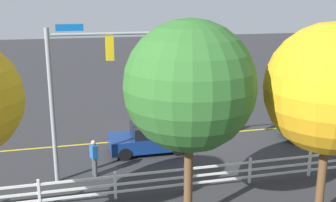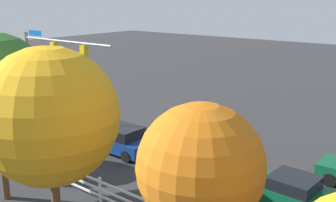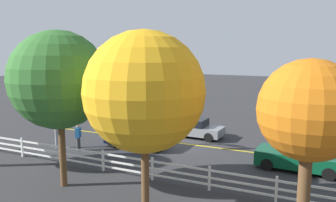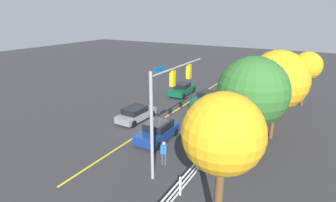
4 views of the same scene
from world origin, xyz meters
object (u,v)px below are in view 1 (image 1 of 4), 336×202
object	(u,v)px
pedestrian	(94,156)
tree_0	(190,86)
car_1	(313,105)
car_2	(149,138)
car_3	(320,125)
car_0	(175,115)
tree_1	(331,89)

from	to	relation	value
pedestrian	tree_0	bearing A→B (deg)	-75.54
car_1	car_2	size ratio (longest dim) A/B	1.12
car_1	tree_0	world-z (taller)	tree_0
car_2	car_3	bearing A→B (deg)	178.90
car_1	tree_0	distance (m)	16.69
car_1	car_0	bearing A→B (deg)	177.80
car_0	car_1	xyz separation A→B (m)	(-9.59, 0.05, 0.03)
car_3	tree_0	bearing A→B (deg)	37.61
car_0	car_3	bearing A→B (deg)	-25.52
tree_0	car_2	bearing A→B (deg)	-90.09
pedestrian	tree_1	distance (m)	10.20
car_3	tree_1	xyz separation A→B (m)	(5.13, 7.58, 4.07)
tree_1	car_2	bearing A→B (deg)	-58.51
tree_1	tree_0	bearing A→B (deg)	-9.45
car_1	tree_1	size ratio (longest dim) A/B	0.64
car_0	car_2	bearing A→B (deg)	-119.48
car_0	tree_0	size ratio (longest dim) A/B	0.59
car_3	car_2	bearing A→B (deg)	2.14
tree_0	tree_1	bearing A→B (deg)	170.55
tree_0	pedestrian	bearing A→B (deg)	-57.51
car_2	tree_1	size ratio (longest dim) A/B	0.57
car_0	tree_0	xyz separation A→B (m)	(2.44, 10.80, 4.29)
car_2	car_3	size ratio (longest dim) A/B	0.91
car_1	car_3	distance (m)	4.51
car_2	car_0	bearing A→B (deg)	-122.36
car_1	pedestrian	world-z (taller)	pedestrian
car_1	car_2	xyz separation A→B (m)	(12.02, 3.79, 0.02)
car_0	pedestrian	size ratio (longest dim) A/B	2.51
car_0	pedestrian	world-z (taller)	pedestrian
tree_1	car_3	bearing A→B (deg)	-124.12
car_3	pedestrian	distance (m)	13.03
car_1	car_3	bearing A→B (deg)	-120.15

